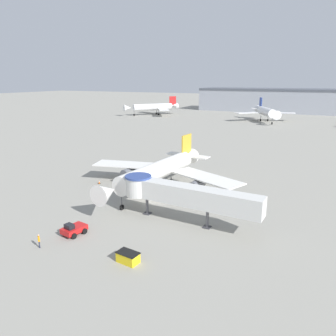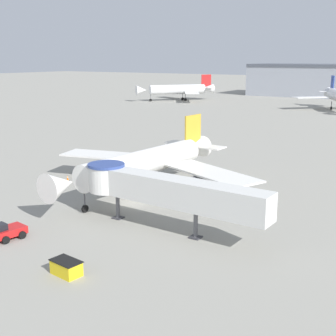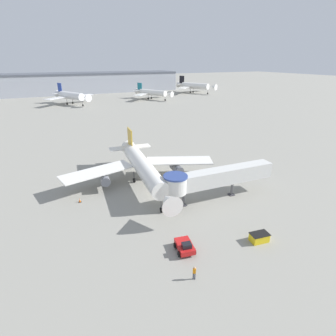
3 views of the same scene
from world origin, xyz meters
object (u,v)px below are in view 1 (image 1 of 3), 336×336
object	(u,v)px
main_airplane	(159,171)
service_container_yellow	(128,257)
background_jet_blue_tail	(266,112)
pushback_tug_red	(74,229)
traffic_cone_near_nose	(85,228)
traffic_cone_port_wing	(99,182)
jet_bridge	(180,194)
ground_crew_marshaller	(39,240)
background_jet_red_tail	(154,107)

from	to	relation	value
main_airplane	service_container_yellow	size ratio (longest dim) A/B	11.45
main_airplane	background_jet_blue_tail	xyz separation A→B (m)	(-0.51, 113.48, 0.99)
pushback_tug_red	traffic_cone_near_nose	xyz separation A→B (m)	(0.44, 1.74, -0.49)
traffic_cone_near_nose	traffic_cone_port_wing	bearing A→B (deg)	122.17
jet_bridge	traffic_cone_near_nose	distance (m)	14.29
jet_bridge	traffic_cone_near_nose	xyz separation A→B (m)	(-10.75, -8.50, -4.05)
traffic_cone_port_wing	ground_crew_marshaller	distance (m)	26.00
main_airplane	jet_bridge	size ratio (longest dim) A/B	1.49
main_airplane	pushback_tug_red	world-z (taller)	main_airplane
traffic_cone_near_nose	jet_bridge	bearing A→B (deg)	38.35
background_jet_blue_tail	background_jet_red_tail	xyz separation A→B (m)	(-63.76, 3.10, -0.30)
traffic_cone_port_wing	service_container_yellow	bearing A→B (deg)	-46.32
main_airplane	traffic_cone_port_wing	distance (m)	13.38
main_airplane	traffic_cone_near_nose	bearing A→B (deg)	-89.62
service_container_yellow	main_airplane	bearing A→B (deg)	109.37
service_container_yellow	background_jet_red_tail	distance (m)	158.20
traffic_cone_port_wing	background_jet_red_tail	distance (m)	129.05
traffic_cone_port_wing	traffic_cone_near_nose	bearing A→B (deg)	-57.83
traffic_cone_port_wing	pushback_tug_red	bearing A→B (deg)	-61.17
pushback_tug_red	traffic_cone_near_nose	world-z (taller)	pushback_tug_red
traffic_cone_port_wing	background_jet_red_tail	world-z (taller)	background_jet_red_tail
main_airplane	background_jet_blue_tail	size ratio (longest dim) A/B	1.14
pushback_tug_red	main_airplane	bearing A→B (deg)	94.38
service_container_yellow	ground_crew_marshaller	bearing A→B (deg)	-170.23
jet_bridge	service_container_yellow	bearing A→B (deg)	-90.25
main_airplane	traffic_cone_port_wing	size ratio (longest dim) A/B	41.77
background_jet_red_tail	service_container_yellow	bearing A→B (deg)	-22.45
traffic_cone_port_wing	background_jet_red_tail	bearing A→B (deg)	113.52
service_container_yellow	ground_crew_marshaller	distance (m)	12.01
pushback_tug_red	ground_crew_marshaller	bearing A→B (deg)	-96.24
jet_bridge	traffic_cone_near_nose	size ratio (longest dim) A/B	36.04
service_container_yellow	traffic_cone_port_wing	world-z (taller)	service_container_yellow
main_airplane	jet_bridge	xyz separation A→B (m)	(9.13, -10.97, 0.46)
service_container_yellow	background_jet_blue_tail	xyz separation A→B (m)	(-8.91, 137.37, 4.24)
jet_bridge	pushback_tug_red	size ratio (longest dim) A/B	6.10
service_container_yellow	background_jet_blue_tail	world-z (taller)	background_jet_blue_tail
pushback_tug_red	traffic_cone_near_nose	bearing A→B (deg)	85.71
pushback_tug_red	traffic_cone_port_wing	distance (m)	22.29
jet_bridge	ground_crew_marshaller	distance (m)	19.80
pushback_tug_red	background_jet_blue_tail	size ratio (longest dim) A/B	0.13
background_jet_red_tail	ground_crew_marshaller	bearing A→B (deg)	-26.68
main_airplane	background_jet_red_tail	world-z (taller)	background_jet_red_tail
traffic_cone_near_nose	ground_crew_marshaller	bearing A→B (deg)	-105.64
main_airplane	background_jet_blue_tail	bearing A→B (deg)	95.39
traffic_cone_port_wing	jet_bridge	bearing A→B (deg)	-22.94
main_airplane	ground_crew_marshaller	xyz separation A→B (m)	(-3.42, -25.93, -2.82)
main_airplane	jet_bridge	distance (m)	14.28
ground_crew_marshaller	background_jet_blue_tail	distance (m)	139.49
background_jet_blue_tail	ground_crew_marshaller	bearing A→B (deg)	-117.93
ground_crew_marshaller	background_jet_red_tail	xyz separation A→B (m)	(-60.85, 142.50, 3.51)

